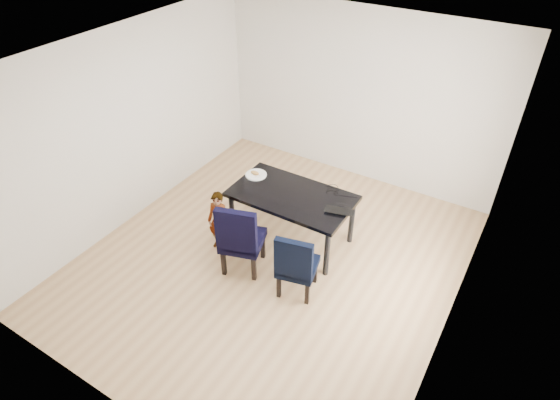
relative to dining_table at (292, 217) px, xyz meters
The scene contains 14 objects.
floor 0.63m from the dining_table, 90.00° to the right, with size 4.50×5.00×0.01m, color tan.
ceiling 2.38m from the dining_table, 90.00° to the right, with size 4.50×5.00×0.01m, color white.
wall_back 2.23m from the dining_table, 90.00° to the left, with size 4.50×0.01×2.70m, color silver.
wall_front 3.16m from the dining_table, 90.00° to the right, with size 4.50×0.01×2.70m, color white.
wall_left 2.51m from the dining_table, 167.50° to the right, with size 0.01×5.00×2.70m, color white.
wall_right 2.51m from the dining_table, 12.50° to the right, with size 0.01×5.00×2.70m, color silver.
dining_table is the anchor object (origin of this frame).
chair_left 0.83m from the dining_table, 107.95° to the right, with size 0.50×0.52×1.04m, color black.
chair_right 0.95m from the dining_table, 55.35° to the right, with size 0.44×0.46×0.92m, color black.
child 0.98m from the dining_table, 138.05° to the right, with size 0.32×0.21×0.88m, color red.
plate 0.77m from the dining_table, 168.17° to the left, with size 0.30×0.30×0.02m, color white.
sandwich 0.80m from the dining_table, 169.23° to the left, with size 0.13×0.06×0.05m, color #A5763B.
laptop 0.78m from the dining_table, ahead, with size 0.37×0.24×0.03m, color black.
cable_tangle 0.65m from the dining_table, 35.86° to the left, with size 0.16×0.16×0.01m, color black.
Camera 1 is at (2.44, -3.81, 4.30)m, focal length 30.00 mm.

